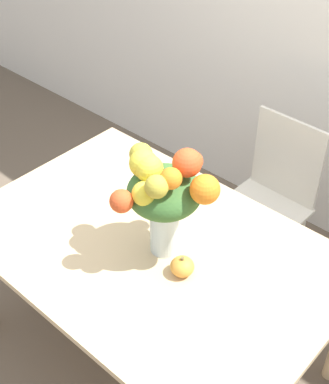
# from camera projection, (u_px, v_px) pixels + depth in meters

# --- Properties ---
(ground_plane) EXTENTS (12.00, 12.00, 0.00)m
(ground_plane) POSITION_uv_depth(u_px,v_px,m) (153.00, 350.00, 2.68)
(ground_plane) COLOR brown
(dining_table) EXTENTS (1.56, 1.04, 0.74)m
(dining_table) POSITION_uv_depth(u_px,v_px,m) (151.00, 257.00, 2.27)
(dining_table) COLOR #D1B284
(dining_table) RESTS_ON ground_plane
(flower_vase) EXTENTS (0.39, 0.42, 0.49)m
(flower_vase) POSITION_uv_depth(u_px,v_px,m) (164.00, 193.00, 2.00)
(flower_vase) COLOR silver
(flower_vase) RESTS_ON dining_table
(pumpkin) EXTENTS (0.09, 0.09, 0.09)m
(pumpkin) POSITION_uv_depth(u_px,v_px,m) (182.00, 266.00, 2.07)
(pumpkin) COLOR gold
(pumpkin) RESTS_ON dining_table
(dining_chair_near_window) EXTENTS (0.43, 0.43, 0.93)m
(dining_chair_near_window) POSITION_uv_depth(u_px,v_px,m) (268.00, 201.00, 2.84)
(dining_chair_near_window) COLOR silver
(dining_chair_near_window) RESTS_ON ground_plane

